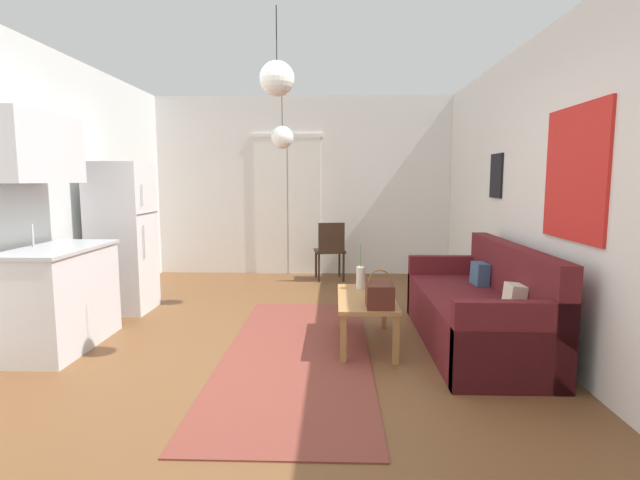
{
  "coord_description": "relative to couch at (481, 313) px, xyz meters",
  "views": [
    {
      "loc": [
        0.5,
        -3.67,
        1.47
      ],
      "look_at": [
        0.35,
        0.93,
        0.89
      ],
      "focal_mm": 27.16,
      "sensor_mm": 36.0,
      "label": 1
    }
  ],
  "objects": [
    {
      "name": "kitchen_counter",
      "position": [
        -3.73,
        -0.18,
        0.48
      ],
      "size": [
        0.59,
        1.13,
        2.03
      ],
      "color": "silver",
      "rests_on": "ground_plane"
    },
    {
      "name": "refrigerator",
      "position": [
        -3.67,
        1.04,
        0.54
      ],
      "size": [
        0.61,
        0.61,
        1.66
      ],
      "color": "white",
      "rests_on": "ground_plane"
    },
    {
      "name": "area_rug",
      "position": [
        -1.62,
        -0.27,
        -0.29
      ],
      "size": [
        1.21,
        3.21,
        0.01
      ],
      "primitive_type": "cube",
      "color": "brown",
      "rests_on": "ground_plane"
    },
    {
      "name": "pendant_lamp_near",
      "position": [
        -1.75,
        -0.5,
        1.93
      ],
      "size": [
        0.26,
        0.26,
        0.65
      ],
      "color": "black"
    },
    {
      "name": "couch",
      "position": [
        0.0,
        0.0,
        0.0
      ],
      "size": [
        0.83,
        2.09,
        0.9
      ],
      "color": "#5B191E",
      "rests_on": "ground_plane"
    },
    {
      "name": "wall_right",
      "position": [
        0.52,
        -0.55,
        1.08
      ],
      "size": [
        0.12,
        7.91,
        2.74
      ],
      "color": "white",
      "rests_on": "ground_plane"
    },
    {
      "name": "coffee_table",
      "position": [
        -1.03,
        -0.0,
        0.09
      ],
      "size": [
        0.5,
        1.04,
        0.43
      ],
      "color": "#A87542",
      "rests_on": "ground_plane"
    },
    {
      "name": "ground_plane",
      "position": [
        -1.8,
        -0.56,
        -0.34
      ],
      "size": [
        5.14,
        8.31,
        0.1
      ],
      "primitive_type": "cube",
      "color": "brown"
    },
    {
      "name": "pendant_lamp_far",
      "position": [
        -1.9,
        1.22,
        1.65
      ],
      "size": [
        0.25,
        0.25,
        0.93
      ],
      "color": "black"
    },
    {
      "name": "accent_chair",
      "position": [
        -1.37,
        2.76,
        0.19
      ],
      "size": [
        0.48,
        0.46,
        0.86
      ],
      "rotation": [
        0.0,
        0.0,
        3.31
      ],
      "color": "black",
      "rests_on": "ground_plane"
    },
    {
      "name": "handbag",
      "position": [
        -0.94,
        -0.34,
        0.24
      ],
      "size": [
        0.22,
        0.3,
        0.31
      ],
      "color": "#512319",
      "rests_on": "coffee_table"
    },
    {
      "name": "wall_back",
      "position": [
        -1.81,
        3.35,
        1.07
      ],
      "size": [
        4.74,
        0.13,
        2.74
      ],
      "color": "white",
      "rests_on": "ground_plane"
    },
    {
      "name": "bamboo_vase",
      "position": [
        -1.06,
        0.31,
        0.25
      ],
      "size": [
        0.08,
        0.08,
        0.43
      ],
      "color": "beige",
      "rests_on": "coffee_table"
    }
  ]
}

